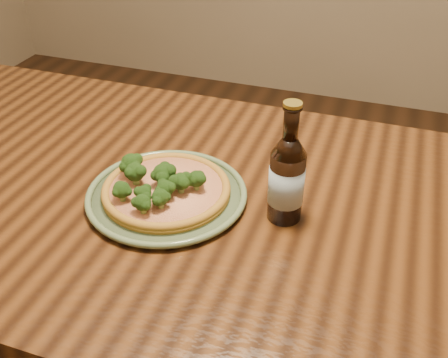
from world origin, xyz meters
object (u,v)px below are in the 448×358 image
(table, at_px, (146,217))
(plate, at_px, (167,195))
(beer_bottle, at_px, (287,178))
(pizza, at_px, (164,188))

(table, height_order, plate, plate)
(table, relative_size, beer_bottle, 6.40)
(pizza, bearing_deg, beer_bottle, 6.08)
(beer_bottle, bearing_deg, plate, -169.39)
(pizza, xyz_separation_m, beer_bottle, (0.25, 0.03, 0.06))
(table, height_order, beer_bottle, beer_bottle)
(pizza, bearing_deg, plate, 50.19)
(table, xyz_separation_m, pizza, (0.07, -0.04, 0.12))
(plate, distance_m, pizza, 0.02)
(plate, bearing_deg, table, 155.60)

